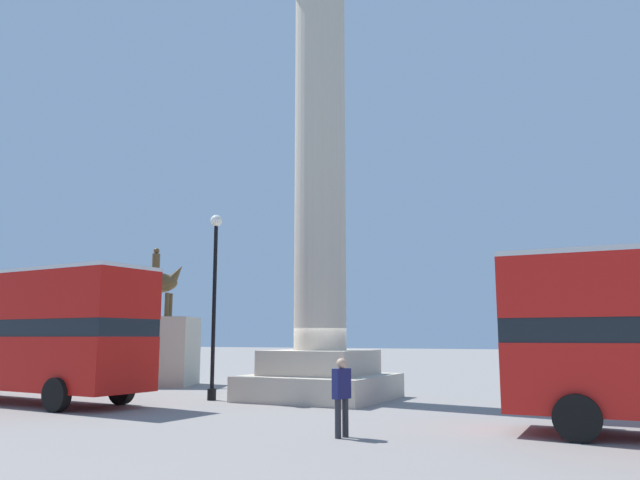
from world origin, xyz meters
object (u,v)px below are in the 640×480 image
at_px(street_lamp, 214,293).
at_px(pedestrian_near_lamp, 342,393).
at_px(monument_column, 320,212).
at_px(bus_a, 19,330).
at_px(equestrian_statue, 153,346).

xyz_separation_m(street_lamp, pedestrian_near_lamp, (7.47, -5.50, -2.78)).
xyz_separation_m(monument_column, bus_a, (-9.01, -5.35, -4.35)).
relative_size(bus_a, pedestrian_near_lamp, 6.43).
relative_size(monument_column, equestrian_statue, 2.80).
bearing_deg(street_lamp, bus_a, -149.31).
xyz_separation_m(bus_a, equestrian_statue, (-0.83, 7.81, -0.64)).
bearing_deg(equestrian_statue, street_lamp, -56.20).
distance_m(bus_a, equestrian_statue, 7.88).
bearing_deg(bus_a, equestrian_statue, 100.10).
bearing_deg(monument_column, pedestrian_near_lamp, -60.58).
height_order(bus_a, pedestrian_near_lamp, bus_a).
bearing_deg(pedestrian_near_lamp, street_lamp, -108.96).
xyz_separation_m(monument_column, street_lamp, (-3.27, -1.95, -3.04)).
bearing_deg(equestrian_statue, bus_a, -106.35).
xyz_separation_m(equestrian_statue, street_lamp, (6.57, -4.40, 1.96)).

